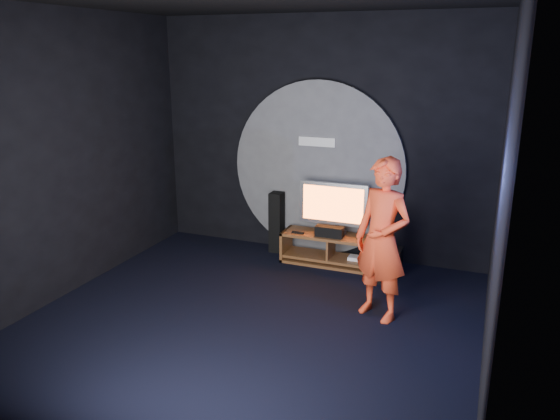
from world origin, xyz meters
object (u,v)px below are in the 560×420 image
Objects in this scene: tower_speaker_right at (380,249)px; subwoofer at (389,261)px; player at (382,240)px; tv at (333,206)px; tower_speaker_left at (277,222)px; media_console at (331,251)px.

subwoofer is (0.07, 0.32, -0.28)m from tower_speaker_right.
subwoofer is 0.19× the size of player.
tv is 1.02m from tower_speaker_left.
tower_speaker_left is 2.51m from player.
player is at bearing -55.25° from tv.
tower_speaker_right is (1.71, -0.57, 0.00)m from tower_speaker_left.
subwoofer is (0.85, -0.10, -0.68)m from tv.
media_console is 1.53× the size of tower_speaker_left.
media_console is 0.84m from subwoofer.
tower_speaker_right is (0.78, -0.42, -0.39)m from tv.
media_console is 0.89m from tower_speaker_right.
media_console is 0.67m from tv.
media_console reaches higher than subwoofer.
tower_speaker_left reaches higher than media_console.
player is at bearing -78.50° from tower_speaker_right.
tower_speaker_left is at bearing 167.29° from media_console.
tv is at bearing 95.93° from media_console.
tower_speaker_left is at bearing 172.14° from subwoofer.
tower_speaker_left is (-0.93, 0.14, -0.39)m from tv.
tv is at bearing 149.73° from player.
tower_speaker_right is 2.54× the size of subwoofer.
player is at bearing -39.18° from tower_speaker_left.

